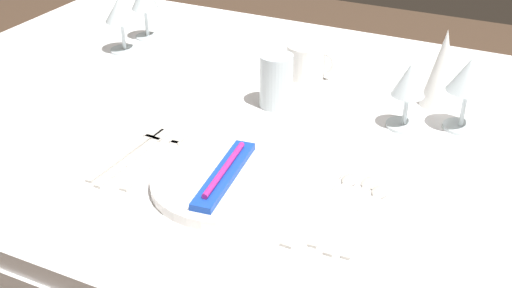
% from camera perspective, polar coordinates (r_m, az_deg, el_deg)
% --- Properties ---
extents(dining_table, '(1.80, 1.11, 0.74)m').
position_cam_1_polar(dining_table, '(1.33, 3.42, -1.31)').
color(dining_table, white).
rests_on(dining_table, ground).
extents(dinner_plate, '(0.25, 0.25, 0.02)m').
position_cam_1_polar(dinner_plate, '(1.09, -2.74, -3.34)').
color(dinner_plate, white).
rests_on(dinner_plate, dining_table).
extents(toothbrush_package, '(0.06, 0.21, 0.02)m').
position_cam_1_polar(toothbrush_package, '(1.08, -2.76, -2.60)').
color(toothbrush_package, blue).
rests_on(toothbrush_package, dinner_plate).
extents(fork_outer, '(0.03, 0.21, 0.00)m').
position_cam_1_polar(fork_outer, '(1.19, -8.48, -1.17)').
color(fork_outer, beige).
rests_on(fork_outer, dining_table).
extents(fork_inner, '(0.02, 0.22, 0.00)m').
position_cam_1_polar(fork_inner, '(1.20, -10.27, -0.90)').
color(fork_inner, beige).
rests_on(fork_inner, dining_table).
extents(fork_salad, '(0.02, 0.21, 0.00)m').
position_cam_1_polar(fork_salad, '(1.21, -10.92, -0.59)').
color(fork_salad, beige).
rests_on(fork_salad, dining_table).
extents(dinner_knife, '(0.02, 0.24, 0.00)m').
position_cam_1_polar(dinner_knife, '(1.05, 5.14, -5.41)').
color(dinner_knife, beige).
rests_on(dinner_knife, dining_table).
extents(spoon_soup, '(0.03, 0.22, 0.01)m').
position_cam_1_polar(spoon_soup, '(1.07, 7.26, -4.73)').
color(spoon_soup, beige).
rests_on(spoon_soup, dining_table).
extents(spoon_dessert, '(0.03, 0.23, 0.01)m').
position_cam_1_polar(spoon_dessert, '(1.07, 8.84, -5.15)').
color(spoon_dessert, beige).
rests_on(spoon_dessert, dining_table).
extents(spoon_tea, '(0.03, 0.21, 0.01)m').
position_cam_1_polar(spoon_tea, '(1.05, 9.93, -5.69)').
color(spoon_tea, beige).
rests_on(spoon_tea, dining_table).
extents(saucer_left, '(0.14, 0.14, 0.01)m').
position_cam_1_polar(saucer_left, '(1.47, 4.30, 5.74)').
color(saucer_left, white).
rests_on(saucer_left, dining_table).
extents(coffee_cup_left, '(0.11, 0.09, 0.07)m').
position_cam_1_polar(coffee_cup_left, '(1.46, 4.42, 7.24)').
color(coffee_cup_left, white).
rests_on(coffee_cup_left, saucer_left).
extents(wine_glass_centre, '(0.07, 0.07, 0.13)m').
position_cam_1_polar(wine_glass_centre, '(1.27, 13.17, 5.06)').
color(wine_glass_centre, silver).
rests_on(wine_glass_centre, dining_table).
extents(wine_glass_right, '(0.08, 0.08, 0.14)m').
position_cam_1_polar(wine_glass_right, '(1.63, -11.71, 11.16)').
color(wine_glass_right, silver).
rests_on(wine_glass_right, dining_table).
extents(wine_glass_far, '(0.08, 0.08, 0.15)m').
position_cam_1_polar(wine_glass_far, '(1.29, 18.05, 5.45)').
color(wine_glass_far, silver).
rests_on(wine_glass_far, dining_table).
extents(drink_tumbler, '(0.07, 0.07, 0.11)m').
position_cam_1_polar(drink_tumbler, '(1.34, 1.77, 5.28)').
color(drink_tumbler, silver).
rests_on(drink_tumbler, dining_table).
extents(napkin_folded, '(0.07, 0.07, 0.17)m').
position_cam_1_polar(napkin_folded, '(1.38, 15.92, 6.36)').
color(napkin_folded, white).
rests_on(napkin_folded, dining_table).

